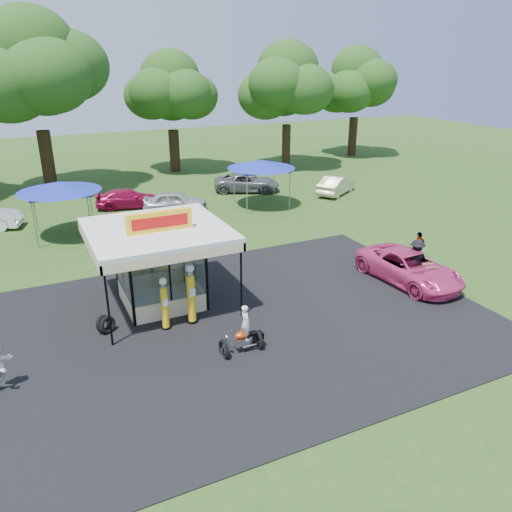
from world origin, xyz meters
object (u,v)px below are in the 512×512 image
Objects in this scene: gas_station_kiosk at (159,264)px; motorcycle at (244,333)px; bg_car_e at (336,185)px; kiosk_car at (149,274)px; spectator_west at (0,365)px; tent_west at (59,187)px; spectator_east_a at (416,259)px; tent_east at (261,164)px; pink_sedan at (409,267)px; bg_car_d at (247,183)px; spectator_east_b at (419,247)px; bg_car_c at (175,202)px; gas_pump_right at (191,295)px; a_frame_sign at (429,276)px; bg_car_b at (129,199)px; gas_pump_left at (165,305)px.

motorcycle is at bearing -72.17° from gas_station_kiosk.
motorcycle is 23.12m from bg_car_e.
kiosk_car is 1.57× the size of spectator_west.
motorcycle is 0.40× the size of tent_west.
spectator_east_a is at bearing 126.17° from bg_car_e.
tent_west is 13.15m from tent_east.
motorcycle is 0.44× the size of bg_car_e.
pink_sedan is 14.66m from tent_east.
spectator_east_b is at bearing -147.93° from bg_car_d.
spectator_east_b is 0.34× the size of tent_east.
tent_east is at bearing -80.70° from bg_car_c.
bg_car_e is (6.22, 15.05, -0.03)m from pink_sedan.
motorcycle is (0.97, -2.79, -0.46)m from gas_pump_right.
spectator_west is at bearing -166.92° from gas_pump_right.
tent_west is 1.00× the size of tent_east.
gas_station_kiosk is 1.92× the size of kiosk_car.
gas_station_kiosk is 1.16× the size of tent_east.
gas_pump_right is 21.86m from bg_car_e.
bg_car_e is (15.50, 17.15, -0.03)m from motorcycle.
kiosk_car is at bearing 2.55° from spectator_west.
spectator_east_b is at bearing 75.85° from a_frame_sign.
gas_station_kiosk reaches higher than bg_car_e.
bg_car_c is 7.87m from tent_west.
spectator_east_b is at bearing 16.84° from motorcycle.
spectator_west reaches higher than bg_car_e.
spectator_west is 0.43× the size of bg_car_c.
spectator_east_b is (12.47, 1.13, -0.41)m from gas_pump_right.
kiosk_car is at bearing 166.51° from bg_car_d.
bg_car_b is at bearing 43.78° from tent_west.
gas_pump_left is 1.08m from gas_pump_right.
bg_car_d is 4.88m from tent_east.
bg_car_c is (-6.83, 16.49, 0.18)m from a_frame_sign.
bg_car_e is at bearing 41.09° from gas_pump_right.
kiosk_car is 0.53× the size of pink_sedan.
tent_east is at bearing 48.27° from gas_station_kiosk.
a_frame_sign is at bearing -117.07° from kiosk_car.
motorcycle reaches higher than spectator_east_b.
bg_car_b is 1.04× the size of bg_car_e.
gas_pump_right is at bearing 175.37° from bg_car_d.
a_frame_sign is (10.76, -1.47, -0.66)m from gas_pump_right.
gas_station_kiosk is at bearing -10.26° from spectator_east_b.
bg_car_d is at bearing -44.55° from bg_car_c.
spectator_east_a is (9.91, 2.37, 0.22)m from motorcycle.
bg_car_e reaches higher than bg_car_b.
spectator_east_a reaches higher than spectator_west.
kiosk_car is at bearing 84.07° from gas_pump_left.
tent_east is (-6.68, -0.56, 2.24)m from bg_car_e.
tent_west is at bearing 144.55° from bg_car_b.
tent_east reaches higher than spectator_west.
spectator_east_b is (11.50, 3.91, 0.05)m from motorcycle.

